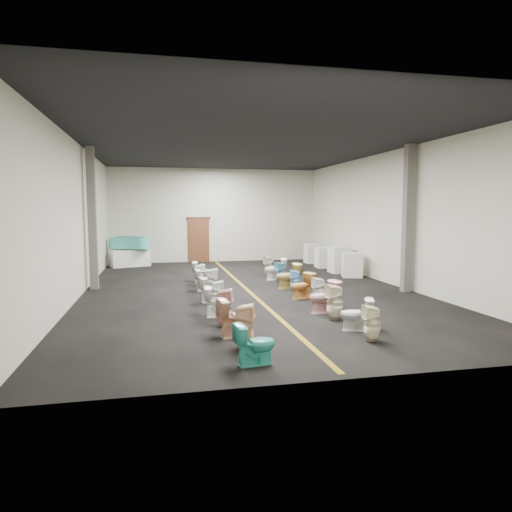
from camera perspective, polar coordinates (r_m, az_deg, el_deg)
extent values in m
plane|color=black|center=(14.66, -1.24, -4.13)|extent=(16.00, 16.00, 0.00)
plane|color=black|center=(14.57, -1.28, 13.58)|extent=(16.00, 16.00, 0.00)
plane|color=beige|center=(22.35, -5.16, 5.08)|extent=(10.00, 0.00, 10.00)
plane|color=beige|center=(6.76, 11.71, 3.28)|extent=(10.00, 0.00, 10.00)
plane|color=beige|center=(14.36, -21.31, 4.30)|extent=(0.00, 16.00, 16.00)
plane|color=beige|center=(16.15, 16.49, 4.58)|extent=(0.00, 16.00, 16.00)
cube|color=#7B6011|center=(14.66, -1.24, -4.12)|extent=(0.12, 15.60, 0.01)
cube|color=#562D19|center=(22.25, -7.16, 1.96)|extent=(1.00, 0.10, 2.10)
cube|color=#331C11|center=(22.22, -7.20, 4.72)|extent=(1.15, 0.08, 0.10)
cube|color=#59544C|center=(15.32, -19.79, 4.42)|extent=(0.25, 0.25, 4.50)
cube|color=#59544C|center=(14.73, 18.43, 4.42)|extent=(0.25, 0.25, 4.50)
cube|color=silver|center=(21.14, -15.52, -0.25)|extent=(1.86, 1.37, 0.75)
cube|color=#40B8AD|center=(21.08, -15.57, 1.58)|extent=(1.36, 1.09, 0.50)
cylinder|color=#40B8AD|center=(21.36, -17.00, 1.59)|extent=(0.66, 0.66, 0.50)
cylinder|color=#40B8AD|center=(20.81, -14.10, 1.57)|extent=(0.66, 0.66, 0.50)
cube|color=teal|center=(21.07, -15.58, 2.12)|extent=(1.10, 0.82, 0.20)
cube|color=silver|center=(17.55, 11.91, -1.09)|extent=(0.89, 0.89, 0.92)
cube|color=silver|center=(18.63, 10.42, -0.45)|extent=(0.77, 0.77, 1.06)
cube|color=silver|center=(20.16, 8.62, -0.19)|extent=(0.84, 0.84, 0.88)
cube|color=white|center=(21.76, 7.02, 0.31)|extent=(0.64, 0.64, 0.91)
imported|color=teal|center=(7.60, -0.11, -10.92)|extent=(0.73, 0.48, 0.69)
imported|color=#D9A684|center=(8.38, -1.59, -8.79)|extent=(0.48, 0.47, 0.84)
imported|color=#DAA884|center=(9.18, -2.38, -7.68)|extent=(0.81, 0.52, 0.78)
imported|color=#D59C95|center=(9.98, -4.04, -6.42)|extent=(0.48, 0.48, 0.84)
imported|color=white|center=(10.90, -4.66, -5.69)|extent=(0.73, 0.43, 0.73)
imported|color=silver|center=(11.75, -4.92, -4.83)|extent=(0.37, 0.36, 0.73)
imported|color=white|center=(12.62, -5.60, -4.17)|extent=(0.73, 0.49, 0.70)
imported|color=silver|center=(13.41, -5.66, -3.30)|extent=(0.41, 0.40, 0.83)
imported|color=silver|center=(14.31, -6.33, -3.00)|extent=(0.71, 0.45, 0.69)
imported|color=white|center=(15.15, -7.16, -2.42)|extent=(0.41, 0.40, 0.74)
imported|color=silver|center=(16.06, -6.67, -1.98)|extent=(0.77, 0.52, 0.73)
imported|color=beige|center=(9.12, 14.30, -8.17)|extent=(0.35, 0.34, 0.72)
imported|color=silver|center=(9.87, 12.45, -7.13)|extent=(0.76, 0.58, 0.69)
imported|color=beige|center=(10.65, 9.83, -5.72)|extent=(0.39, 0.38, 0.84)
imported|color=#DA9F9B|center=(11.40, 8.51, -5.05)|extent=(0.84, 0.56, 0.79)
imported|color=silver|center=(12.26, 7.88, -4.38)|extent=(0.36, 0.35, 0.75)
imported|color=#D3893D|center=(13.12, 5.80, -3.72)|extent=(0.82, 0.64, 0.73)
imported|color=#7ABFF1|center=(13.98, 4.98, -3.17)|extent=(0.38, 0.37, 0.71)
imported|color=gold|center=(14.69, 4.04, -2.51)|extent=(0.84, 0.54, 0.81)
imported|color=#66AED2|center=(15.56, 3.09, -2.13)|extent=(0.44, 0.44, 0.76)
imported|color=white|center=(16.45, 2.45, -1.65)|extent=(0.82, 0.53, 0.79)
imported|color=beige|center=(17.15, 1.67, -1.34)|extent=(0.42, 0.41, 0.79)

